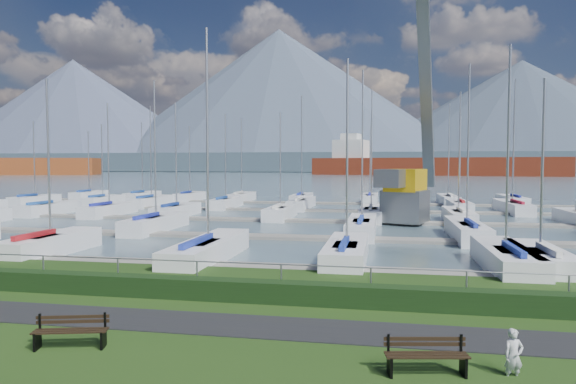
% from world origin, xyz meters
% --- Properties ---
extents(path, '(160.00, 2.00, 0.04)m').
position_xyz_m(path, '(0.00, -3.00, 0.01)').
color(path, black).
rests_on(path, grass).
extents(water, '(800.00, 540.00, 0.20)m').
position_xyz_m(water, '(0.00, 260.00, -0.40)').
color(water, '#495F6C').
extents(hedge, '(80.00, 0.70, 0.70)m').
position_xyz_m(hedge, '(0.00, -0.40, 0.35)').
color(hedge, black).
rests_on(hedge, grass).
extents(fence, '(80.00, 0.04, 0.04)m').
position_xyz_m(fence, '(0.00, 0.00, 1.20)').
color(fence, gray).
rests_on(fence, grass).
extents(foothill, '(900.00, 80.00, 12.00)m').
position_xyz_m(foothill, '(0.00, 330.00, 6.00)').
color(foothill, '#3D4D59').
rests_on(foothill, water).
extents(mountains, '(1190.00, 360.00, 115.00)m').
position_xyz_m(mountains, '(7.35, 404.62, 46.68)').
color(mountains, '#3A4655').
rests_on(mountains, water).
extents(docks, '(90.00, 41.60, 0.25)m').
position_xyz_m(docks, '(0.00, 26.00, -0.22)').
color(docks, slate).
rests_on(docks, water).
extents(bench_left, '(1.85, 0.87, 0.85)m').
position_xyz_m(bench_left, '(-2.26, -5.47, 0.42)').
color(bench_left, black).
rests_on(bench_left, grass).
extents(bench_right, '(1.85, 0.73, 0.85)m').
position_xyz_m(bench_right, '(6.33, -5.52, 0.42)').
color(bench_right, black).
rests_on(bench_right, grass).
extents(person, '(0.50, 0.40, 1.19)m').
position_xyz_m(person, '(8.18, -5.27, 0.59)').
color(person, silver).
rests_on(person, grass).
extents(crane, '(5.79, 13.49, 22.35)m').
position_xyz_m(crane, '(7.59, 26.98, 5.33)').
color(crane, slate).
rests_on(crane, water).
extents(cargo_ship_mid, '(110.01, 44.57, 21.50)m').
position_xyz_m(cargo_ship_mid, '(22.76, 219.63, 3.46)').
color(cargo_ship_mid, maroon).
rests_on(cargo_ship_mid, water).
extents(sailboat_fleet, '(74.12, 49.89, 13.72)m').
position_xyz_m(sailboat_fleet, '(0.81, 28.33, 5.28)').
color(sailboat_fleet, navy).
rests_on(sailboat_fleet, water).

